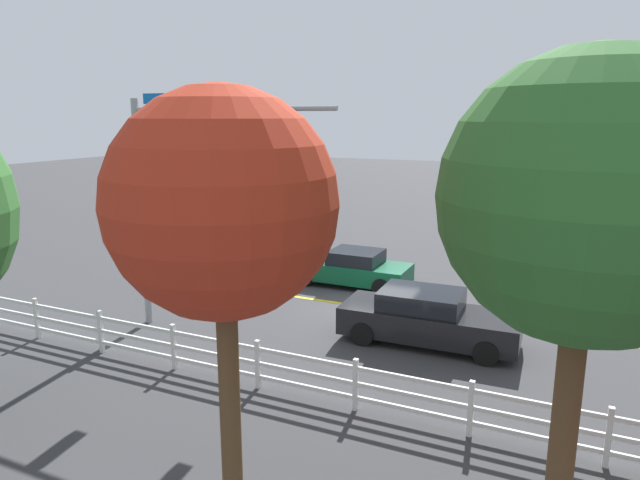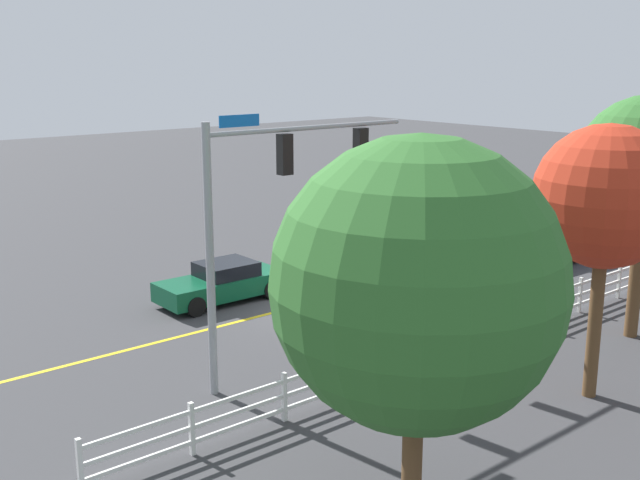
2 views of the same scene
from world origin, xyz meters
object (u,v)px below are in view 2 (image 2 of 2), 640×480
Objects in this scene: tree_0 at (606,198)px; tree_3 at (417,284)px; car_0 at (561,243)px; car_1 at (222,283)px; car_2 at (392,287)px.

tree_3 is at bearing 6.66° from tree_0.
car_0 is at bearing -154.02° from tree_3.
tree_0 is at bearing -173.34° from tree_3.
tree_3 is (17.88, 8.72, 3.65)m from car_0.
tree_0 is at bearing 103.04° from car_1.
tree_3 is (8.19, 8.63, 3.62)m from car_2.
car_2 is 0.70× the size of tree_3.
car_0 is 0.64× the size of tree_0.
car_2 reaches higher than car_1.
car_0 is 0.62× the size of tree_3.
tree_3 reaches higher than tree_0.
tree_0 is 0.96× the size of tree_3.
car_1 is 0.66× the size of tree_0.
tree_3 reaches higher than car_2.
car_2 is at bearing -177.99° from car_0.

